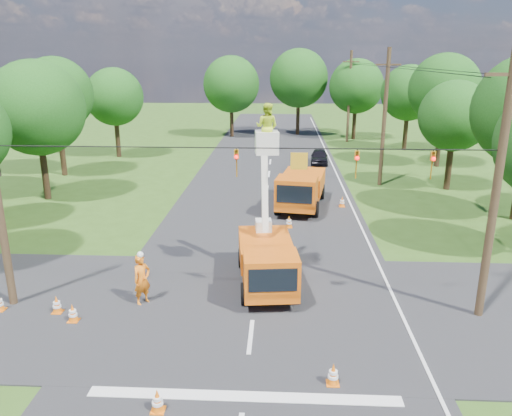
# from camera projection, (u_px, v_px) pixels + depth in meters

# --- Properties ---
(ground) EXTENTS (140.00, 140.00, 0.00)m
(ground) POSITION_uv_depth(u_px,v_px,m) (267.00, 190.00, 36.44)
(ground) COLOR #2E4C16
(ground) RESTS_ON ground
(road_main) EXTENTS (12.00, 100.00, 0.06)m
(road_main) POSITION_uv_depth(u_px,v_px,m) (267.00, 190.00, 36.44)
(road_main) COLOR black
(road_main) RESTS_ON ground
(road_cross) EXTENTS (56.00, 10.00, 0.07)m
(road_cross) POSITION_uv_depth(u_px,v_px,m) (254.00, 310.00, 19.24)
(road_cross) COLOR black
(road_cross) RESTS_ON ground
(stop_bar) EXTENTS (9.00, 0.45, 0.02)m
(stop_bar) POSITION_uv_depth(u_px,v_px,m) (244.00, 398.00, 14.28)
(stop_bar) COLOR silver
(stop_bar) RESTS_ON ground
(edge_line) EXTENTS (0.12, 90.00, 0.02)m
(edge_line) POSITION_uv_depth(u_px,v_px,m) (344.00, 191.00, 36.17)
(edge_line) COLOR silver
(edge_line) RESTS_ON ground
(bucket_truck) EXTENTS (2.79, 5.93, 7.62)m
(bucket_truck) POSITION_uv_depth(u_px,v_px,m) (267.00, 248.00, 20.87)
(bucket_truck) COLOR #D6590F
(bucket_truck) RESTS_ON ground
(second_truck) EXTENTS (3.47, 6.88, 2.46)m
(second_truck) POSITION_uv_depth(u_px,v_px,m) (301.00, 188.00, 31.83)
(second_truck) COLOR #D6590F
(second_truck) RESTS_ON ground
(ground_worker) EXTENTS (0.86, 0.89, 2.05)m
(ground_worker) POSITION_uv_depth(u_px,v_px,m) (142.00, 280.00, 19.44)
(ground_worker) COLOR #FF9E15
(ground_worker) RESTS_ON ground
(distant_car) EXTENTS (1.78, 3.87, 1.28)m
(distant_car) POSITION_uv_depth(u_px,v_px,m) (319.00, 157.00, 45.23)
(distant_car) COLOR black
(distant_car) RESTS_ON ground
(traffic_cone_0) EXTENTS (0.38, 0.38, 0.71)m
(traffic_cone_0) POSITION_uv_depth(u_px,v_px,m) (157.00, 401.00, 13.62)
(traffic_cone_0) COLOR orange
(traffic_cone_0) RESTS_ON ground
(traffic_cone_1) EXTENTS (0.38, 0.38, 0.71)m
(traffic_cone_1) POSITION_uv_depth(u_px,v_px,m) (333.00, 374.00, 14.74)
(traffic_cone_1) COLOR orange
(traffic_cone_1) RESTS_ON ground
(traffic_cone_2) EXTENTS (0.38, 0.38, 0.71)m
(traffic_cone_2) POSITION_uv_depth(u_px,v_px,m) (282.00, 245.00, 24.89)
(traffic_cone_2) COLOR orange
(traffic_cone_2) RESTS_ON ground
(traffic_cone_3) EXTENTS (0.38, 0.38, 0.71)m
(traffic_cone_3) POSITION_uv_depth(u_px,v_px,m) (289.00, 222.00, 28.31)
(traffic_cone_3) COLOR orange
(traffic_cone_3) RESTS_ON ground
(traffic_cone_4) EXTENTS (0.38, 0.38, 0.71)m
(traffic_cone_4) POSITION_uv_depth(u_px,v_px,m) (73.00, 313.00, 18.26)
(traffic_cone_4) COLOR orange
(traffic_cone_4) RESTS_ON ground
(traffic_cone_5) EXTENTS (0.38, 0.38, 0.71)m
(traffic_cone_5) POSITION_uv_depth(u_px,v_px,m) (57.00, 305.00, 18.88)
(traffic_cone_5) COLOR orange
(traffic_cone_5) RESTS_ON ground
(traffic_cone_7) EXTENTS (0.38, 0.38, 0.71)m
(traffic_cone_7) POSITION_uv_depth(u_px,v_px,m) (342.00, 202.00, 32.22)
(traffic_cone_7) COLOR orange
(traffic_cone_7) RESTS_ON ground
(pole_right_near) EXTENTS (1.80, 0.30, 10.00)m
(pole_right_near) POSITION_uv_depth(u_px,v_px,m) (497.00, 184.00, 17.35)
(pole_right_near) COLOR #4C3823
(pole_right_near) RESTS_ON ground
(pole_right_mid) EXTENTS (1.80, 0.30, 10.00)m
(pole_right_mid) POSITION_uv_depth(u_px,v_px,m) (384.00, 117.00, 36.45)
(pole_right_mid) COLOR #4C3823
(pole_right_mid) RESTS_ON ground
(pole_right_far) EXTENTS (1.80, 0.30, 10.00)m
(pole_right_far) POSITION_uv_depth(u_px,v_px,m) (349.00, 96.00, 55.56)
(pole_right_far) COLOR #4C3823
(pole_right_far) RESTS_ON ground
(signal_span) EXTENTS (18.00, 0.29, 1.07)m
(signal_span) POSITION_uv_depth(u_px,v_px,m) (317.00, 161.00, 17.42)
(signal_span) COLOR black
(signal_span) RESTS_ON ground
(tree_left_d) EXTENTS (6.20, 6.20, 9.24)m
(tree_left_d) POSITION_uv_depth(u_px,v_px,m) (37.00, 108.00, 32.51)
(tree_left_d) COLOR #382616
(tree_left_d) RESTS_ON ground
(tree_left_e) EXTENTS (5.80, 5.80, 9.41)m
(tree_left_e) POSITION_uv_depth(u_px,v_px,m) (56.00, 94.00, 39.17)
(tree_left_e) COLOR #382616
(tree_left_e) RESTS_ON ground
(tree_left_f) EXTENTS (5.40, 5.40, 8.40)m
(tree_left_f) POSITION_uv_depth(u_px,v_px,m) (114.00, 97.00, 46.95)
(tree_left_f) COLOR #382616
(tree_left_f) RESTS_ON ground
(tree_right_c) EXTENTS (5.00, 5.00, 7.83)m
(tree_right_c) POSITION_uv_depth(u_px,v_px,m) (455.00, 116.00, 35.21)
(tree_right_c) COLOR #382616
(tree_right_c) RESTS_ON ground
(tree_right_d) EXTENTS (6.00, 6.00, 9.70)m
(tree_right_d) POSITION_uv_depth(u_px,v_px,m) (445.00, 89.00, 42.38)
(tree_right_d) COLOR #382616
(tree_right_d) RESTS_ON ground
(tree_right_e) EXTENTS (5.60, 5.60, 8.63)m
(tree_right_e) POSITION_uv_depth(u_px,v_px,m) (409.00, 93.00, 50.32)
(tree_right_e) COLOR #382616
(tree_right_e) RESTS_ON ground
(tree_far_a) EXTENTS (6.60, 6.60, 9.50)m
(tree_far_a) POSITION_uv_depth(u_px,v_px,m) (231.00, 84.00, 58.76)
(tree_far_a) COLOR #382616
(tree_far_a) RESTS_ON ground
(tree_far_b) EXTENTS (7.00, 7.00, 10.32)m
(tree_far_b) POSITION_uv_depth(u_px,v_px,m) (299.00, 78.00, 60.10)
(tree_far_b) COLOR #382616
(tree_far_b) RESTS_ON ground
(tree_far_c) EXTENTS (6.20, 6.20, 9.18)m
(tree_far_c) POSITION_uv_depth(u_px,v_px,m) (356.00, 86.00, 57.14)
(tree_far_c) COLOR #382616
(tree_far_c) RESTS_ON ground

